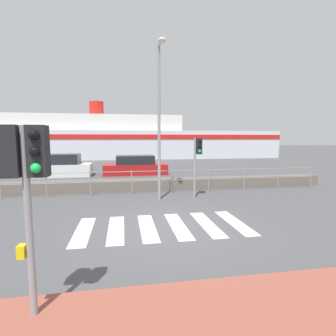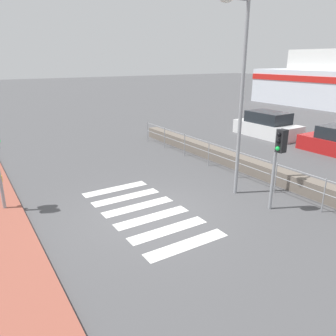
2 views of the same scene
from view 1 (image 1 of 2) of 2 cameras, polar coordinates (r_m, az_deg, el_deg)
name	(u,v)px [view 1 (image 1 of 2)]	position (r m, az deg, el deg)	size (l,w,h in m)	color
ground_plane	(169,226)	(7.92, 0.20, -12.55)	(160.00, 160.00, 0.00)	#4C4C4F
sidewalk_brick	(219,317)	(4.33, 11.07, -29.29)	(24.00, 1.80, 0.12)	#934C3D
crosswalk	(163,226)	(7.89, -1.13, -12.59)	(4.95, 2.40, 0.01)	silver
seawall	(150,184)	(13.14, -3.98, -3.60)	(18.48, 0.55, 0.56)	#6B6056
harbor_fence	(152,178)	(12.21, -3.58, -2.20)	(16.67, 0.04, 1.12)	gray
traffic_light_near	(25,171)	(3.94, -28.61, -0.61)	(0.58, 0.41, 2.75)	gray
traffic_light_far	(197,154)	(11.29, 6.42, 3.01)	(0.34, 0.32, 2.59)	gray
streetlamp	(160,105)	(10.80, -1.83, 13.55)	(0.32, 1.15, 6.34)	gray
ferry_boat	(126,140)	(35.50, -9.23, 5.99)	(37.97, 8.08, 7.26)	silver
parked_car_white	(61,167)	(19.40, -22.24, 0.27)	(4.05, 1.86, 1.51)	silver
parked_car_red	(135,166)	(18.97, -7.13, 0.38)	(4.47, 1.87, 1.36)	#B21919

